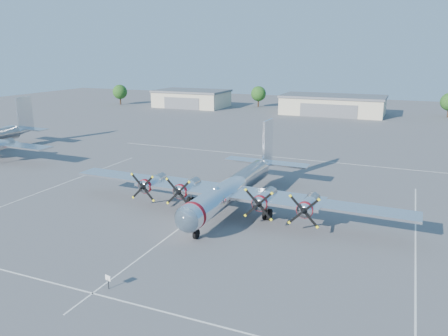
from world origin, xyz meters
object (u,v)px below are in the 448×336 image
at_px(hangar_west, 192,98).
at_px(main_bomber_b29, 234,209).
at_px(tree_west, 258,94).
at_px(info_placard, 108,279).
at_px(hangar_center, 333,105).
at_px(tree_far_west, 120,92).

height_order(hangar_west, main_bomber_b29, hangar_west).
distance_m(tree_west, info_placard, 114.00).
bearing_deg(main_bomber_b29, tree_west, 108.50).
distance_m(main_bomber_b29, info_placard, 20.02).
height_order(tree_west, main_bomber_b29, tree_west).
xyz_separation_m(hangar_center, tree_far_west, (-70.00, -3.96, 1.51)).
bearing_deg(hangar_center, hangar_west, 180.00).
bearing_deg(tree_west, main_bomber_b29, -72.96).
relative_size(hangar_center, main_bomber_b29, 0.74).
bearing_deg(main_bomber_b29, info_placard, -94.93).
relative_size(hangar_center, tree_west, 4.31).
distance_m(hangar_center, tree_west, 26.30).
distance_m(hangar_west, hangar_center, 45.00).
xyz_separation_m(hangar_west, info_placard, (45.70, -102.97, -1.92)).
height_order(tree_far_west, tree_west, same).
bearing_deg(info_placard, hangar_west, 126.91).
relative_size(tree_west, info_placard, 5.90).
distance_m(hangar_west, info_placard, 112.67).
distance_m(tree_far_west, main_bomber_b29, 107.70).
bearing_deg(tree_far_west, info_placard, -54.47).
bearing_deg(hangar_west, hangar_center, -0.00).
xyz_separation_m(tree_west, main_bomber_b29, (27.93, -91.13, -4.22)).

